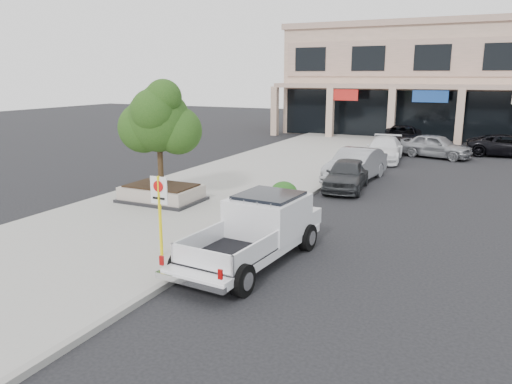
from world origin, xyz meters
TOP-DOWN VIEW (x-y plane):
  - ground at (0.00, 0.00)m, footprint 120.00×120.00m
  - sidewalk at (-5.50, 6.00)m, footprint 8.00×52.00m
  - curb at (-1.55, 6.00)m, footprint 0.20×52.00m
  - planter at (-6.51, 3.00)m, footprint 3.20×2.20m
  - planter_tree at (-6.37, 3.16)m, footprint 2.90×2.55m
  - no_parking_sign at (-2.75, -2.17)m, footprint 0.55×0.09m
  - hedge at (-1.80, 4.62)m, footprint 1.10×0.99m
  - pickup_truck at (-0.35, -1.30)m, footprint 2.57×5.90m
  - curb_car_a at (-0.48, 8.93)m, footprint 2.12×4.34m
  - curb_car_b at (-0.62, 11.07)m, footprint 2.22×5.02m
  - curb_car_c at (-0.56, 17.61)m, footprint 2.54×5.19m
  - curb_car_d at (-0.55, 23.66)m, footprint 3.39×6.09m
  - lot_car_a at (2.17, 20.31)m, footprint 4.76×2.94m
  - lot_car_d at (6.33, 22.91)m, footprint 5.22×2.70m

SIDE VIEW (x-z plane):
  - ground at x=0.00m, z-range 0.00..0.00m
  - sidewalk at x=-5.50m, z-range 0.00..0.15m
  - curb at x=-1.55m, z-range 0.00..0.15m
  - planter at x=-6.51m, z-range 0.14..0.82m
  - hedge at x=-1.80m, z-range 0.15..1.08m
  - lot_car_d at x=6.33m, z-range 0.00..1.41m
  - curb_car_a at x=-0.48m, z-range 0.00..1.43m
  - curb_car_c at x=-0.56m, z-range 0.00..1.45m
  - lot_car_a at x=2.17m, z-range 0.00..1.51m
  - curb_car_b at x=-0.62m, z-range 0.00..1.60m
  - curb_car_d at x=-0.55m, z-range 0.00..1.61m
  - pickup_truck at x=-0.35m, z-range 0.00..1.81m
  - no_parking_sign at x=-2.75m, z-range 0.48..2.78m
  - planter_tree at x=-6.37m, z-range 1.41..5.41m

